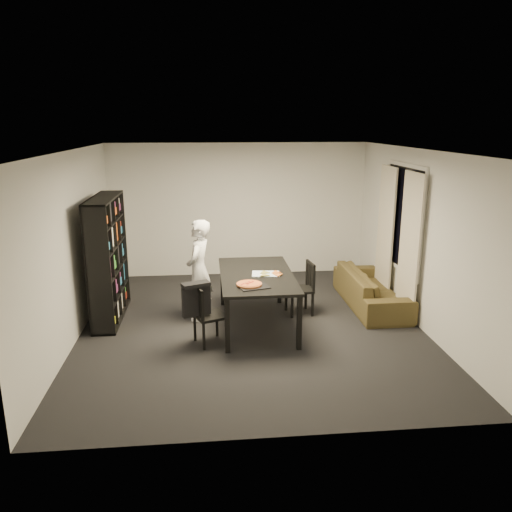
{
  "coord_description": "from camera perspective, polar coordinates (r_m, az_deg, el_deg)",
  "views": [
    {
      "loc": [
        -0.63,
        -6.94,
        2.97
      ],
      "look_at": [
        0.08,
        0.17,
        1.05
      ],
      "focal_mm": 35.0,
      "sensor_mm": 36.0,
      "label": 1
    }
  ],
  "objects": [
    {
      "name": "sofa",
      "position": [
        8.54,
        13.04,
        -3.65
      ],
      "size": [
        0.78,
        2.0,
        0.58
      ],
      "primitive_type": "imported",
      "rotation": [
        0.0,
        0.0,
        1.57
      ],
      "color": "#403819",
      "rests_on": "room"
    },
    {
      "name": "window_frame",
      "position": [
        8.29,
        16.46,
        4.2
      ],
      "size": [
        0.03,
        1.52,
        1.72
      ],
      "primitive_type": "cube",
      "color": "white",
      "rests_on": "room"
    },
    {
      "name": "person",
      "position": [
        7.68,
        -6.55,
        -1.63
      ],
      "size": [
        0.52,
        0.65,
        1.56
      ],
      "primitive_type": "imported",
      "rotation": [
        0.0,
        0.0,
        -1.85
      ],
      "color": "silver",
      "rests_on": "room"
    },
    {
      "name": "pepperoni_pizza",
      "position": [
        6.84,
        -0.78,
        -3.23
      ],
      "size": [
        0.35,
        0.35,
        0.03
      ],
      "rotation": [
        0.0,
        0.0,
        -0.24
      ],
      "color": "#A4552F",
      "rests_on": "dining_table"
    },
    {
      "name": "dining_table",
      "position": [
        7.4,
        0.08,
        -2.6
      ],
      "size": [
        1.07,
        1.92,
        0.8
      ],
      "color": "black",
      "rests_on": "room"
    },
    {
      "name": "kitchen_towel",
      "position": [
        7.37,
        1.12,
        -2.05
      ],
      "size": [
        0.43,
        0.34,
        0.01
      ],
      "primitive_type": "cube",
      "rotation": [
        0.0,
        0.0,
        -0.11
      ],
      "color": "white",
      "rests_on": "dining_table"
    },
    {
      "name": "chair_left",
      "position": [
        6.87,
        -5.89,
        -6.3
      ],
      "size": [
        0.51,
        0.51,
        0.84
      ],
      "rotation": [
        0.0,
        0.0,
        1.95
      ],
      "color": "black",
      "rests_on": "room"
    },
    {
      "name": "window_pane",
      "position": [
        8.29,
        16.49,
        4.2
      ],
      "size": [
        0.02,
        1.4,
        1.6
      ],
      "primitive_type": "cube",
      "color": "black",
      "rests_on": "room"
    },
    {
      "name": "room",
      "position": [
        7.17,
        -0.52,
        1.56
      ],
      "size": [
        5.01,
        5.51,
        2.61
      ],
      "color": "black",
      "rests_on": "ground"
    },
    {
      "name": "baking_tray",
      "position": [
        6.81,
        -0.32,
        -3.48
      ],
      "size": [
        0.47,
        0.42,
        0.01
      ],
      "primitive_type": "cube",
      "rotation": [
        0.0,
        0.0,
        0.27
      ],
      "color": "black",
      "rests_on": "dining_table"
    },
    {
      "name": "curtain_left",
      "position": [
        7.86,
        17.13,
        0.97
      ],
      "size": [
        0.03,
        0.7,
        2.25
      ],
      "primitive_type": "cube",
      "color": "beige",
      "rests_on": "room"
    },
    {
      "name": "pizza_slices",
      "position": [
        7.35,
        1.67,
        -2.02
      ],
      "size": [
        0.45,
        0.41,
        0.01
      ],
      "primitive_type": null,
      "rotation": [
        0.0,
        0.0,
        0.34
      ],
      "color": "#C7763E",
      "rests_on": "dining_table"
    },
    {
      "name": "chair_right",
      "position": [
        7.97,
        5.55,
        -3.25
      ],
      "size": [
        0.44,
        0.44,
        0.84
      ],
      "rotation": [
        0.0,
        0.0,
        -1.45
      ],
      "color": "black",
      "rests_on": "room"
    },
    {
      "name": "draped_jacket",
      "position": [
        6.75,
        -6.85,
        -4.76
      ],
      "size": [
        0.41,
        0.29,
        0.47
      ],
      "rotation": [
        0.0,
        0.0,
        1.95
      ],
      "color": "black",
      "rests_on": "chair_left"
    },
    {
      "name": "bookshelf",
      "position": [
        7.96,
        -16.57,
        -0.31
      ],
      "size": [
        0.35,
        1.5,
        1.9
      ],
      "primitive_type": "cube",
      "color": "black",
      "rests_on": "room"
    },
    {
      "name": "curtain_right",
      "position": [
        8.8,
        14.56,
        2.61
      ],
      "size": [
        0.03,
        0.7,
        2.25
      ],
      "primitive_type": "cube",
      "color": "beige",
      "rests_on": "room"
    }
  ]
}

